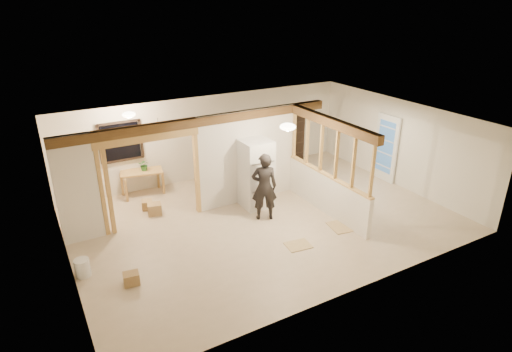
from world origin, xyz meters
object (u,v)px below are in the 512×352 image
refrigerator (256,174)px  woman (264,187)px  shop_vac (83,215)px  bookshelf (292,139)px  work_table (143,183)px

refrigerator → woman: refrigerator is taller
refrigerator → shop_vac: bearing=165.4°
refrigerator → bookshelf: size_ratio=1.13×
refrigerator → shop_vac: 4.35m
refrigerator → bookshelf: 3.49m
shop_vac → bookshelf: size_ratio=0.37×
refrigerator → shop_vac: refrigerator is taller
bookshelf → refrigerator: bearing=-139.5°
work_table → bookshelf: bearing=13.4°
woman → shop_vac: bearing=-0.4°
shop_vac → bookshelf: bookshelf is taller
refrigerator → shop_vac: (-4.17, 1.08, -0.61)m
woman → bookshelf: 4.13m
refrigerator → woman: bearing=-103.9°
refrigerator → work_table: size_ratio=1.61×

